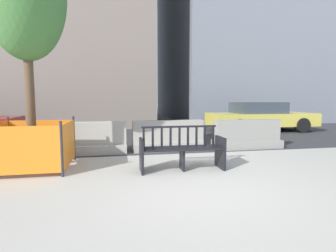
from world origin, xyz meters
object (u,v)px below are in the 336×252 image
street_bench (182,150)px  car_taxi_near (260,117)px  jersey_barrier_centre (168,138)px  jersey_barrier_right (247,137)px  construction_fence (33,144)px  jersey_barrier_left (88,141)px

street_bench → car_taxi_near: size_ratio=0.36×
jersey_barrier_centre → jersey_barrier_right: same height
street_bench → construction_fence: (-2.99, 0.63, 0.12)m
construction_fence → car_taxi_near: bearing=32.3°
street_bench → car_taxi_near: bearing=48.5°
jersey_barrier_centre → car_taxi_near: 6.12m
jersey_barrier_right → construction_fence: (-5.45, -1.34, 0.18)m
jersey_barrier_left → car_taxi_near: (7.12, 3.71, 0.31)m
jersey_barrier_left → car_taxi_near: car_taxi_near is taller
car_taxi_near → jersey_barrier_centre: bearing=-143.9°
jersey_barrier_right → construction_fence: bearing=-166.2°
jersey_barrier_left → jersey_barrier_right: (4.51, -0.05, 0.00)m
street_bench → jersey_barrier_centre: street_bench is taller
car_taxi_near → street_bench: bearing=-131.5°
jersey_barrier_left → construction_fence: (-0.93, -1.39, 0.18)m
jersey_barrier_right → jersey_barrier_centre: bearing=175.9°
jersey_barrier_centre → construction_fence: size_ratio=1.40×
construction_fence → car_taxi_near: car_taxi_near is taller
jersey_barrier_left → jersey_barrier_right: bearing=-0.7°
jersey_barrier_left → construction_fence: size_ratio=1.39×
jersey_barrier_centre → construction_fence: construction_fence is taller
street_bench → construction_fence: size_ratio=1.17×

